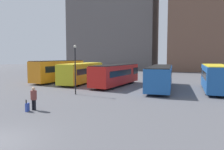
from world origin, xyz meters
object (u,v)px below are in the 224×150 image
(bus_3, at_px, (160,76))
(bus_4, at_px, (215,77))
(bus_2, at_px, (116,74))
(suitcase, at_px, (27,107))
(bus_0, at_px, (59,70))
(bus_1, at_px, (82,72))
(lamp_post_0, at_px, (75,65))
(traveler, at_px, (34,97))

(bus_3, relative_size, bus_4, 1.30)
(bus_2, xyz_separation_m, bus_4, (12.10, -0.59, 0.06))
(bus_2, xyz_separation_m, suitcase, (-1.38, -15.32, -1.24))
(bus_0, relative_size, bus_4, 1.09)
(bus_1, xyz_separation_m, bus_4, (17.74, -1.58, 0.01))
(bus_4, xyz_separation_m, suitcase, (-13.48, -14.73, -1.31))
(bus_2, bearing_deg, suitcase, -178.70)
(bus_1, height_order, suitcase, bus_1)
(bus_0, relative_size, bus_1, 0.99)
(bus_1, distance_m, bus_3, 11.76)
(bus_2, height_order, bus_3, bus_2)
(bus_3, xyz_separation_m, suitcase, (-7.36, -14.58, -1.22))
(bus_0, distance_m, lamp_post_0, 12.37)
(bus_0, height_order, bus_3, bus_0)
(bus_2, height_order, suitcase, bus_2)
(bus_1, height_order, lamp_post_0, lamp_post_0)
(bus_1, xyz_separation_m, traveler, (4.44, -15.82, -0.59))
(bus_4, height_order, lamp_post_0, lamp_post_0)
(bus_2, bearing_deg, lamp_post_0, 174.13)
(bus_2, height_order, lamp_post_0, lamp_post_0)
(bus_1, distance_m, lamp_post_0, 9.79)
(bus_1, height_order, bus_3, bus_1)
(suitcase, xyz_separation_m, lamp_post_0, (-0.34, 7.45, 2.72))
(bus_4, bearing_deg, bus_2, 85.95)
(traveler, bearing_deg, suitcase, 151.06)
(bus_1, height_order, traveler, bus_1)
(bus_2, xyz_separation_m, traveler, (-1.20, -14.83, -0.54))
(traveler, distance_m, lamp_post_0, 7.27)
(traveler, height_order, lamp_post_0, lamp_post_0)
(bus_3, height_order, bus_4, bus_4)
(bus_3, distance_m, lamp_post_0, 10.60)
(bus_3, bearing_deg, bus_1, 77.12)
(bus_0, relative_size, suitcase, 11.65)
(traveler, distance_m, suitcase, 0.87)
(bus_3, distance_m, bus_4, 6.11)
(bus_0, relative_size, traveler, 6.02)
(bus_4, relative_size, lamp_post_0, 1.84)
(bus_3, height_order, suitcase, bus_3)
(bus_0, height_order, bus_2, bus_0)
(bus_1, xyz_separation_m, lamp_post_0, (3.93, -8.86, 1.43))
(bus_0, xyz_separation_m, bus_4, (21.99, -1.92, -0.18))
(bus_1, bearing_deg, suitcase, -167.85)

